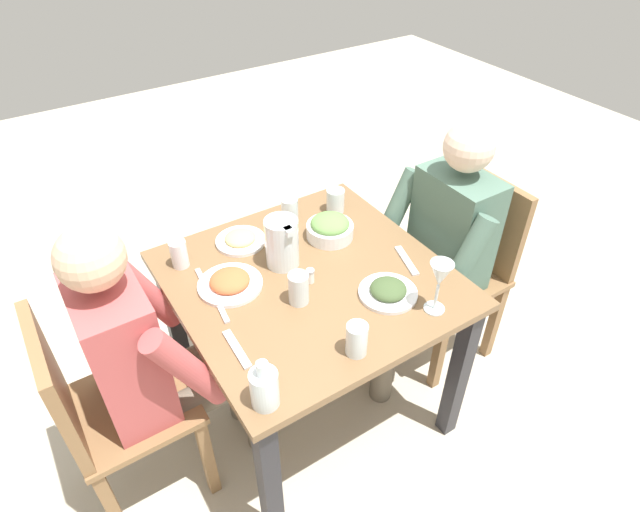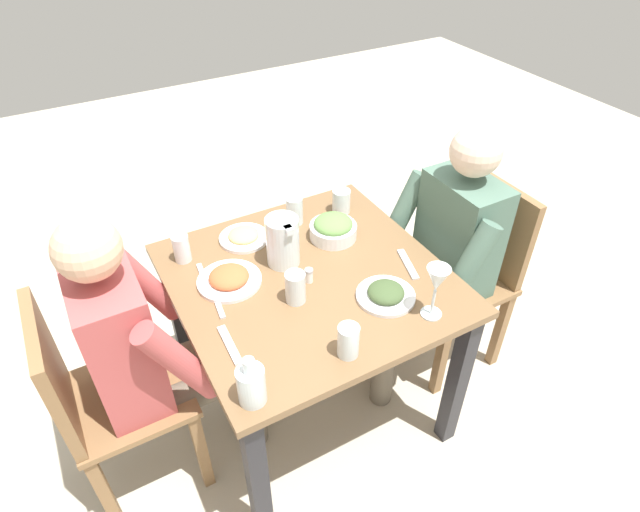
{
  "view_description": "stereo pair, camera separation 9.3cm",
  "coord_description": "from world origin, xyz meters",
  "px_view_note": "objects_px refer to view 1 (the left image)",
  "views": [
    {
      "loc": [
        -1.21,
        0.74,
        1.97
      ],
      "look_at": [
        0.02,
        -0.05,
        0.8
      ],
      "focal_mm": 29.57,
      "sensor_mm": 36.0,
      "label": 1
    },
    {
      "loc": [
        -1.26,
        0.66,
        1.97
      ],
      "look_at": [
        0.02,
        -0.05,
        0.8
      ],
      "focal_mm": 29.57,
      "sensor_mm": 36.0,
      "label": 2
    }
  ],
  "objects_px": {
    "water_glass_near_left": "(357,339)",
    "water_glass_by_pitcher": "(335,201)",
    "chair_far": "(104,408)",
    "oil_carafe": "(265,389)",
    "diner_near": "(434,250)",
    "wine_glass": "(440,277)",
    "water_glass_far_right": "(290,211)",
    "water_glass_far_left": "(179,254)",
    "water_glass_center": "(299,288)",
    "diner_far": "(156,352)",
    "plate_rice_curry": "(230,282)",
    "plate_dolmas": "(388,291)",
    "salt_shaker": "(310,276)",
    "dining_table": "(310,301)",
    "water_pitcher": "(282,242)",
    "chair_near": "(464,260)",
    "salad_bowl": "(330,228)",
    "plate_fries": "(240,239)"
  },
  "relations": [
    {
      "from": "water_glass_near_left",
      "to": "water_glass_by_pitcher",
      "type": "bearing_deg",
      "value": -29.4
    },
    {
      "from": "chair_far",
      "to": "oil_carafe",
      "type": "distance_m",
      "value": 0.65
    },
    {
      "from": "diner_near",
      "to": "wine_glass",
      "type": "bearing_deg",
      "value": 136.03
    },
    {
      "from": "diner_near",
      "to": "water_glass_far_right",
      "type": "bearing_deg",
      "value": 51.65
    },
    {
      "from": "wine_glass",
      "to": "water_glass_far_left",
      "type": "bearing_deg",
      "value": 42.74
    },
    {
      "from": "water_glass_center",
      "to": "water_glass_far_right",
      "type": "height_order",
      "value": "water_glass_far_right"
    },
    {
      "from": "diner_far",
      "to": "plate_rice_curry",
      "type": "xyz_separation_m",
      "value": [
        0.06,
        -0.31,
        0.11
      ]
    },
    {
      "from": "plate_dolmas",
      "to": "water_glass_by_pitcher",
      "type": "relative_size",
      "value": 2.02
    },
    {
      "from": "water_glass_by_pitcher",
      "to": "salt_shaker",
      "type": "bearing_deg",
      "value": 134.91
    },
    {
      "from": "chair_far",
      "to": "plate_dolmas",
      "type": "height_order",
      "value": "chair_far"
    },
    {
      "from": "chair_far",
      "to": "water_glass_near_left",
      "type": "bearing_deg",
      "value": -120.42
    },
    {
      "from": "dining_table",
      "to": "salt_shaker",
      "type": "relative_size",
      "value": 17.25
    },
    {
      "from": "water_glass_by_pitcher",
      "to": "water_glass_far_left",
      "type": "bearing_deg",
      "value": 89.29
    },
    {
      "from": "water_glass_near_left",
      "to": "water_glass_far_right",
      "type": "distance_m",
      "value": 0.72
    },
    {
      "from": "water_pitcher",
      "to": "water_glass_far_right",
      "type": "distance_m",
      "value": 0.26
    },
    {
      "from": "plate_dolmas",
      "to": "water_glass_near_left",
      "type": "xyz_separation_m",
      "value": [
        -0.15,
        0.24,
        0.04
      ]
    },
    {
      "from": "water_glass_center",
      "to": "salt_shaker",
      "type": "distance_m",
      "value": 0.11
    },
    {
      "from": "chair_near",
      "to": "salad_bowl",
      "type": "xyz_separation_m",
      "value": [
        0.2,
        0.58,
        0.28
      ]
    },
    {
      "from": "dining_table",
      "to": "water_glass_center",
      "type": "height_order",
      "value": "water_glass_center"
    },
    {
      "from": "water_glass_far_left",
      "to": "oil_carafe",
      "type": "distance_m",
      "value": 0.69
    },
    {
      "from": "water_glass_far_right",
      "to": "water_glass_near_left",
      "type": "bearing_deg",
      "value": 165.87
    },
    {
      "from": "chair_far",
      "to": "diner_near",
      "type": "bearing_deg",
      "value": -93.58
    },
    {
      "from": "diner_near",
      "to": "salad_bowl",
      "type": "distance_m",
      "value": 0.45
    },
    {
      "from": "salad_bowl",
      "to": "water_glass_far_left",
      "type": "distance_m",
      "value": 0.57
    },
    {
      "from": "dining_table",
      "to": "plate_rice_curry",
      "type": "xyz_separation_m",
      "value": [
        0.11,
        0.26,
        0.14
      ]
    },
    {
      "from": "plate_dolmas",
      "to": "water_glass_near_left",
      "type": "distance_m",
      "value": 0.29
    },
    {
      "from": "chair_far",
      "to": "water_glass_by_pitcher",
      "type": "height_order",
      "value": "chair_far"
    },
    {
      "from": "wine_glass",
      "to": "oil_carafe",
      "type": "relative_size",
      "value": 1.19
    },
    {
      "from": "chair_near",
      "to": "water_glass_near_left",
      "type": "distance_m",
      "value": 0.95
    },
    {
      "from": "water_pitcher",
      "to": "oil_carafe",
      "type": "distance_m",
      "value": 0.61
    },
    {
      "from": "salad_bowl",
      "to": "plate_dolmas",
      "type": "relative_size",
      "value": 0.9
    },
    {
      "from": "dining_table",
      "to": "water_glass_center",
      "type": "xyz_separation_m",
      "value": [
        -0.09,
        0.1,
        0.18
      ]
    },
    {
      "from": "chair_far",
      "to": "plate_dolmas",
      "type": "relative_size",
      "value": 4.36
    },
    {
      "from": "water_pitcher",
      "to": "water_glass_near_left",
      "type": "height_order",
      "value": "water_pitcher"
    },
    {
      "from": "chair_far",
      "to": "water_glass_far_left",
      "type": "xyz_separation_m",
      "value": [
        0.27,
        -0.41,
        0.29
      ]
    },
    {
      "from": "salad_bowl",
      "to": "water_glass_near_left",
      "type": "height_order",
      "value": "water_glass_near_left"
    },
    {
      "from": "dining_table",
      "to": "chair_far",
      "type": "height_order",
      "value": "chair_far"
    },
    {
      "from": "diner_far",
      "to": "wine_glass",
      "type": "xyz_separation_m",
      "value": [
        -0.41,
        -0.83,
        0.23
      ]
    },
    {
      "from": "diner_near",
      "to": "diner_far",
      "type": "height_order",
      "value": "same"
    },
    {
      "from": "water_glass_by_pitcher",
      "to": "salt_shaker",
      "type": "height_order",
      "value": "water_glass_by_pitcher"
    },
    {
      "from": "plate_dolmas",
      "to": "plate_rice_curry",
      "type": "distance_m",
      "value": 0.55
    },
    {
      "from": "plate_fries",
      "to": "plate_rice_curry",
      "type": "relative_size",
      "value": 0.85
    },
    {
      "from": "diner_near",
      "to": "salt_shaker",
      "type": "distance_m",
      "value": 0.59
    },
    {
      "from": "diner_near",
      "to": "water_glass_by_pitcher",
      "type": "bearing_deg",
      "value": 37.0
    },
    {
      "from": "dining_table",
      "to": "chair_near",
      "type": "relative_size",
      "value": 1.05
    },
    {
      "from": "wine_glass",
      "to": "oil_carafe",
      "type": "bearing_deg",
      "value": 92.01
    },
    {
      "from": "dining_table",
      "to": "water_pitcher",
      "type": "relative_size",
      "value": 4.9
    },
    {
      "from": "dining_table",
      "to": "water_pitcher",
      "type": "xyz_separation_m",
      "value": [
        0.12,
        0.04,
        0.22
      ]
    },
    {
      "from": "water_pitcher",
      "to": "water_glass_far_left",
      "type": "xyz_separation_m",
      "value": [
        0.19,
        0.32,
        -0.04
      ]
    },
    {
      "from": "chair_near",
      "to": "water_glass_near_left",
      "type": "xyz_separation_m",
      "value": [
        -0.33,
        0.84,
        0.29
      ]
    }
  ]
}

